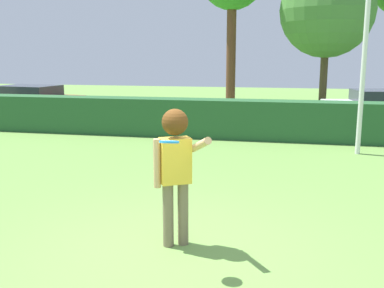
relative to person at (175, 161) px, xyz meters
name	(u,v)px	position (x,y,z in m)	size (l,w,h in m)	color
ground_plane	(171,255)	(0.02, -0.30, -1.13)	(60.00, 60.00, 0.00)	#648F41
person	(175,161)	(0.00, 0.00, 0.00)	(0.78, 0.60, 1.79)	#786850
frisbee	(169,142)	(0.10, -0.66, 0.37)	(0.22, 0.22, 0.05)	#268CE5
lamppost	(368,11)	(3.10, 6.34, 2.33)	(0.24, 0.24, 6.29)	silver
hedge_row	(242,119)	(0.02, 7.89, -0.56)	(22.23, 0.90, 1.14)	#26562C
parked_car_red	(30,99)	(-8.86, 10.98, -0.45)	(4.39, 2.26, 1.25)	#B21E1E
maple_tree	(327,11)	(2.79, 15.00, 3.15)	(3.95, 3.95, 6.27)	brown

